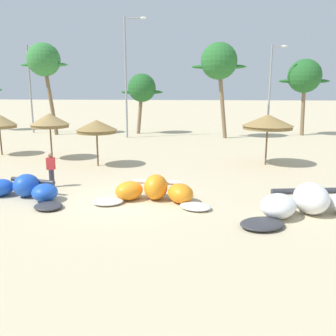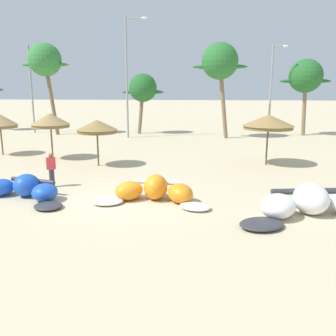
{
  "view_description": "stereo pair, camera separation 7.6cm",
  "coord_description": "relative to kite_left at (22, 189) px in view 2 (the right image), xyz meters",
  "views": [
    {
      "loc": [
        3.2,
        -14.18,
        4.56
      ],
      "look_at": [
        1.62,
        2.0,
        1.0
      ],
      "focal_mm": 39.08,
      "sensor_mm": 36.0,
      "label": 1
    },
    {
      "loc": [
        3.27,
        -14.17,
        4.56
      ],
      "look_at": [
        1.62,
        2.0,
        1.0
      ],
      "focal_mm": 39.08,
      "sensor_mm": 36.0,
      "label": 2
    }
  ],
  "objects": [
    {
      "name": "palm_center_left",
      "position": [
        8.83,
        20.09,
        6.46
      ],
      "size": [
        4.92,
        3.28,
        8.57
      ],
      "color": "#7F6647",
      "rests_on": "ground"
    },
    {
      "name": "palm_left_of_gap",
      "position": [
        1.33,
        22.78,
        4.14
      ],
      "size": [
        4.21,
        2.8,
        6.0
      ],
      "color": "#7F6647",
      "rests_on": "ground"
    },
    {
      "name": "kite_center",
      "position": [
        11.64,
        -1.11,
        0.07
      ],
      "size": [
        6.26,
        3.4,
        1.15
      ],
      "color": "#333338",
      "rests_on": "ground"
    },
    {
      "name": "beach_umbrella_near_palms",
      "position": [
        1.3,
        6.78,
        1.98
      ],
      "size": [
        2.43,
        2.43,
        2.75
      ],
      "color": "brown",
      "rests_on": "ground"
    },
    {
      "name": "palm_center_right",
      "position": [
        17.08,
        22.89,
        5.25
      ],
      "size": [
        4.78,
        3.19,
        7.29
      ],
      "color": "#7F6647",
      "rests_on": "ground"
    },
    {
      "name": "lamppost_west_center",
      "position": [
        0.57,
        19.54,
        5.58
      ],
      "size": [
        2.06,
        0.24,
        10.74
      ],
      "color": "gray",
      "rests_on": "ground"
    },
    {
      "name": "palm_left",
      "position": [
        -7.91,
        21.09,
        6.76
      ],
      "size": [
        4.78,
        3.18,
        8.84
      ],
      "color": "brown",
      "rests_on": "ground"
    },
    {
      "name": "lamppost_west",
      "position": [
        -10.03,
        22.45,
        4.52
      ],
      "size": [
        1.59,
        0.24,
        8.77
      ],
      "color": "gray",
      "rests_on": "ground"
    },
    {
      "name": "beach_umbrella_outermost",
      "position": [
        11.36,
        8.07,
        2.23
      ],
      "size": [
        3.04,
        3.04,
        3.04
      ],
      "color": "brown",
      "rests_on": "ground"
    },
    {
      "name": "kite_left",
      "position": [
        0.0,
        0.0,
        0.0
      ],
      "size": [
        5.09,
        3.01,
        0.98
      ],
      "color": "#333338",
      "rests_on": "ground"
    },
    {
      "name": "ground_plane",
      "position": [
        4.38,
        -0.0,
        -0.38
      ],
      "size": [
        260.0,
        260.0,
        0.0
      ],
      "primitive_type": "plane",
      "color": "beige"
    },
    {
      "name": "beach_umbrella_middle",
      "position": [
        -2.34,
        8.65,
        2.15
      ],
      "size": [
        2.51,
        2.51,
        2.98
      ],
      "color": "brown",
      "rests_on": "ground"
    },
    {
      "name": "lamppost_east_center",
      "position": [
        13.79,
        21.65,
        4.34
      ],
      "size": [
        1.46,
        0.24,
        8.45
      ],
      "color": "gray",
      "rests_on": "ground"
    },
    {
      "name": "person_by_umbrellas",
      "position": [
        0.53,
        1.84,
        0.44
      ],
      "size": [
        0.36,
        0.24,
        1.62
      ],
      "color": "#383842",
      "rests_on": "ground"
    },
    {
      "name": "beach_umbrella_near_van",
      "position": [
        -6.41,
        9.69,
        1.99
      ],
      "size": [
        2.37,
        2.37,
        2.84
      ],
      "color": "brown",
      "rests_on": "ground"
    },
    {
      "name": "kite_left_of_center",
      "position": [
        5.62,
        0.15,
        0.03
      ],
      "size": [
        5.02,
        2.5,
        1.05
      ],
      "color": "white",
      "rests_on": "ground"
    }
  ]
}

